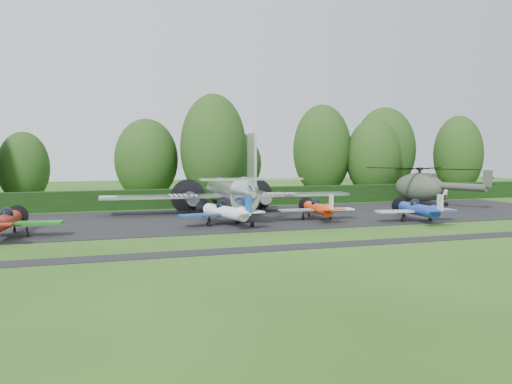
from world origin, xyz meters
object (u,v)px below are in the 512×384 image
object	(u,v)px
light_plane_blue	(418,209)
light_plane_white	(225,212)
light_plane_red	(4,222)
light_plane_orange	(318,208)
helicopter	(420,185)
sign_board	(436,192)
transport_plane	(231,193)

from	to	relation	value
light_plane_blue	light_plane_white	bearing A→B (deg)	162.21
light_plane_red	light_plane_blue	xyz separation A→B (m)	(32.14, -1.64, -0.09)
light_plane_red	light_plane_blue	bearing A→B (deg)	-12.21
light_plane_white	light_plane_orange	distance (m)	8.62
light_plane_orange	helicopter	size ratio (longest dim) A/B	0.46
light_plane_blue	light_plane_orange	bearing A→B (deg)	145.01
light_plane_white	sign_board	distance (m)	33.58
sign_board	light_plane_white	bearing A→B (deg)	-168.21
light_plane_orange	sign_board	bearing A→B (deg)	24.71
transport_plane	helicopter	world-z (taller)	transport_plane
light_plane_red	sign_board	bearing A→B (deg)	9.12
light_plane_white	light_plane_blue	size ratio (longest dim) A/B	1.04
sign_board	helicopter	bearing A→B (deg)	-156.48
light_plane_red	light_plane_blue	size ratio (longest dim) A/B	1.08
light_plane_orange	sign_board	size ratio (longest dim) A/B	2.45
transport_plane	helicopter	distance (m)	23.27
light_plane_red	light_plane_orange	bearing A→B (deg)	-3.82
light_plane_blue	sign_board	distance (m)	22.49
transport_plane	sign_board	distance (m)	28.70
sign_board	transport_plane	bearing A→B (deg)	-179.06
light_plane_red	sign_board	xyz separation A→B (m)	(46.67, 15.52, -0.11)
light_plane_white	transport_plane	bearing A→B (deg)	83.60
light_plane_orange	sign_board	distance (m)	25.58
sign_board	light_plane_orange	bearing A→B (deg)	-161.89
light_plane_red	light_plane_orange	world-z (taller)	light_plane_red
light_plane_orange	transport_plane	bearing A→B (deg)	126.84
transport_plane	light_plane_blue	bearing A→B (deg)	-43.40
transport_plane	sign_board	bearing A→B (deg)	8.18
light_plane_white	light_plane_blue	world-z (taller)	light_plane_white
helicopter	light_plane_red	bearing A→B (deg)	-145.43
transport_plane	sign_board	xyz separation A→B (m)	(27.85, 6.84, -1.05)
light_plane_orange	light_plane_red	bearing A→B (deg)	179.22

